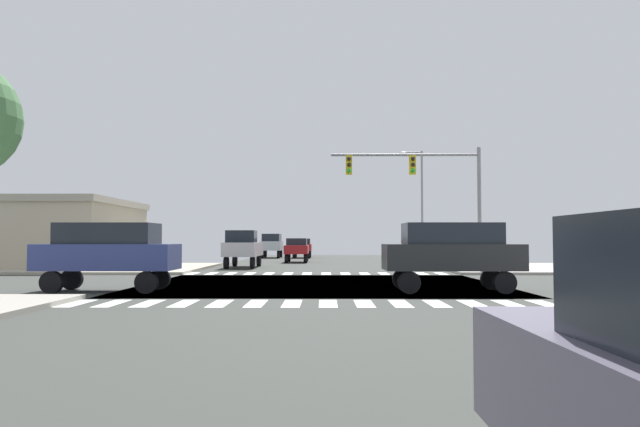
# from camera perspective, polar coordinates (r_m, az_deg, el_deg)

# --- Properties ---
(ground) EXTENTS (90.00, 90.00, 0.05)m
(ground) POSITION_cam_1_polar(r_m,az_deg,el_deg) (23.91, 0.06, -6.83)
(ground) COLOR #373A36
(sidewalk_corner_ne) EXTENTS (12.00, 12.00, 0.14)m
(sidewalk_corner_ne) POSITION_cam_1_polar(r_m,az_deg,el_deg) (38.11, 20.19, -4.93)
(sidewalk_corner_ne) COLOR #A09B91
(sidewalk_corner_ne) RESTS_ON ground
(sidewalk_corner_nw) EXTENTS (12.00, 12.00, 0.14)m
(sidewalk_corner_nw) POSITION_cam_1_polar(r_m,az_deg,el_deg) (38.21, -19.80, -4.93)
(sidewalk_corner_nw) COLOR #A49D8B
(sidewalk_corner_nw) RESTS_ON ground
(crosswalk_near) EXTENTS (13.50, 2.00, 0.01)m
(crosswalk_near) POSITION_cam_1_polar(r_m,az_deg,el_deg) (16.64, -0.96, -8.62)
(crosswalk_near) COLOR white
(crosswalk_near) RESTS_ON ground
(crosswalk_far) EXTENTS (13.50, 2.00, 0.01)m
(crosswalk_far) POSITION_cam_1_polar(r_m,az_deg,el_deg) (31.19, -0.32, -5.77)
(crosswalk_far) COLOR white
(crosswalk_far) RESTS_ON ground
(traffic_signal_mast) EXTENTS (7.98, 0.55, 6.70)m
(traffic_signal_mast) POSITION_cam_1_polar(r_m,az_deg,el_deg) (32.13, 9.69, 3.27)
(traffic_signal_mast) COLOR gray
(traffic_signal_mast) RESTS_ON ground
(street_lamp) EXTENTS (1.78, 0.32, 8.56)m
(street_lamp) POSITION_cam_1_polar(r_m,az_deg,el_deg) (45.96, 9.47, 1.63)
(street_lamp) COLOR gray
(street_lamp) RESTS_ON ground
(bank_building) EXTENTS (12.80, 10.43, 4.27)m
(bank_building) POSITION_cam_1_polar(r_m,az_deg,el_deg) (41.52, -25.61, -1.76)
(bank_building) COLOR #B2A58B
(bank_building) RESTS_ON ground
(sedan_nearside_1) EXTENTS (1.80, 4.30, 1.88)m
(sedan_nearside_1) POSITION_cam_1_polar(r_m,az_deg,el_deg) (58.06, -1.72, -3.17)
(sedan_nearside_1) COLOR black
(sedan_nearside_1) RESTS_ON ground
(suv_crossing_1) EXTENTS (1.96, 4.60, 2.34)m
(suv_crossing_1) POSITION_cam_1_polar(r_m,az_deg,el_deg) (58.61, -4.64, -2.89)
(suv_crossing_1) COLOR black
(suv_crossing_1) RESTS_ON ground
(suv_queued_2) EXTENTS (4.60, 1.96, 2.34)m
(suv_queued_2) POSITION_cam_1_polar(r_m,az_deg,el_deg) (21.65, -19.65, -3.37)
(suv_queued_2) COLOR black
(suv_queued_2) RESTS_ON ground
(suv_leading_3) EXTENTS (4.60, 1.96, 2.34)m
(suv_leading_3) POSITION_cam_1_polar(r_m,az_deg,el_deg) (20.80, 12.50, -3.50)
(suv_leading_3) COLOR black
(suv_leading_3) RESTS_ON ground
(pickup_middle_1) EXTENTS (2.00, 5.10, 2.35)m
(pickup_middle_1) POSITION_cam_1_polar(r_m,az_deg,el_deg) (37.99, -7.39, -3.23)
(pickup_middle_1) COLOR black
(pickup_middle_1) RESTS_ON ground
(sedan_inner_4) EXTENTS (1.80, 4.30, 1.88)m
(sedan_inner_4) POSITION_cam_1_polar(r_m,az_deg,el_deg) (46.71, -2.23, -3.33)
(sedan_inner_4) COLOR black
(sedan_inner_4) RESTS_ON ground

